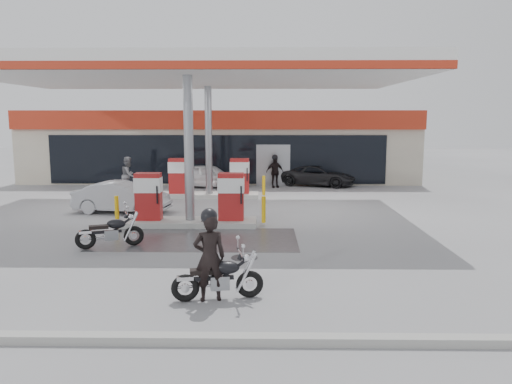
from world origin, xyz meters
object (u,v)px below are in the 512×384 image
parked_motorcycle (111,232)px  parked_car_left (118,169)px  main_motorcycle (219,279)px  sedan_white (209,176)px  biker_main (210,258)px  parked_car_right (318,176)px  attendant (129,175)px  hatchback_silver (122,197)px  pump_island_near (190,204)px  pump_island_far (209,182)px  biker_walking (275,172)px

parked_motorcycle → parked_car_left: (-4.18, 14.98, 0.23)m
main_motorcycle → sedan_white: bearing=85.8°
main_motorcycle → biker_main: (-0.19, -0.04, 0.46)m
main_motorcycle → biker_main: 0.50m
sedan_white → parked_car_right: size_ratio=0.92×
sedan_white → parked_car_left: 6.28m
biker_main → attendant: size_ratio=0.99×
biker_main → hatchback_silver: biker_main is taller
pump_island_near → pump_island_far: bearing=90.0°
hatchback_silver → parked_car_left: parked_car_left is taller
pump_island_near → biker_walking: 9.72m
biker_walking → parked_motorcycle: bearing=-129.4°
parked_motorcycle → hatchback_silver: size_ratio=0.50×
pump_island_near → sedan_white: size_ratio=1.43×
attendant → biker_walking: attendant is taller
sedan_white → attendant: 4.24m
parked_motorcycle → biker_walking: (4.87, 12.20, 0.39)m
sedan_white → attendant: size_ratio=2.02×
pump_island_far → biker_walking: 4.45m
sedan_white → parked_car_right: 5.85m
pump_island_near → parked_car_left: size_ratio=1.13×
attendant → parked_car_right: bearing=-66.9°
pump_island_near → main_motorcycle: bearing=-77.0°
pump_island_far → hatchback_silver: 4.81m
parked_motorcycle → sedan_white: size_ratio=0.50×
parked_car_left → parked_car_right: 11.58m
pump_island_near → pump_island_far: (0.00, 6.00, 0.00)m
biker_main → attendant: bearing=-83.0°
parked_car_right → hatchback_silver: bearing=152.2°
main_motorcycle → attendant: attendant is taller
biker_main → biker_walking: bearing=-109.8°
biker_walking → pump_island_near: bearing=-126.1°
biker_main → parked_car_left: (-7.40, 19.05, -0.22)m
parked_car_left → biker_walking: bearing=-117.0°
parked_car_left → parked_car_right: bearing=-109.8°
attendant → parked_car_right: (9.40, 3.00, -0.35)m
attendant → hatchback_silver: 4.92m
parked_motorcycle → hatchback_silver: (-1.16, 5.18, 0.17)m
pump_island_near → sedan_white: pump_island_near is taller
pump_island_near → attendant: (-3.97, 7.00, 0.18)m
main_motorcycle → biker_main: bearing=-178.9°
pump_island_near → attendant: bearing=119.6°
pump_island_far → attendant: (-3.97, 1.00, 0.18)m
parked_car_right → biker_walking: bearing=127.7°
parked_car_right → biker_walking: 2.50m
attendant → parked_car_left: 5.39m
main_motorcycle → parked_car_right: (3.81, 17.01, 0.12)m
parked_motorcycle → biker_walking: bearing=47.6°
parked_motorcycle → hatchback_silver: hatchback_silver is taller
biker_main → parked_motorcycle: biker_main is taller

